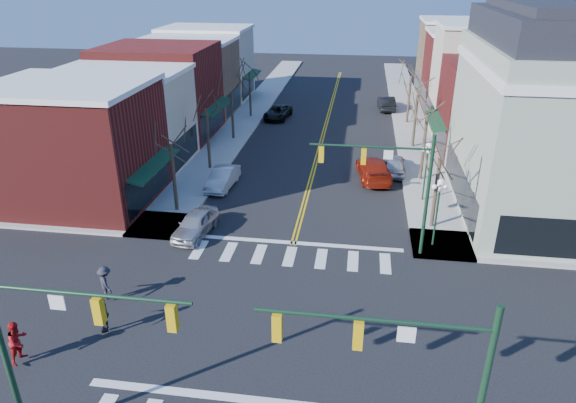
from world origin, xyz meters
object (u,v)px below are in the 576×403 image
at_px(car_left_mid, 223,178).
at_px(pedestrian_dark_a, 104,314).
at_px(car_left_far, 278,112).
at_px(car_right_near, 374,169).
at_px(car_left_near, 195,224).
at_px(car_right_far, 386,103).
at_px(lamppost_corner, 438,201).
at_px(victorian_corner, 571,116).
at_px(lamppost_midblock, 427,162).
at_px(pedestrian_red_b, 18,341).
at_px(pedestrian_dark_b, 106,283).
at_px(car_right_mid, 394,164).

height_order(car_left_mid, pedestrian_dark_a, pedestrian_dark_a).
bearing_deg(car_left_far, car_right_near, -50.74).
bearing_deg(car_left_near, car_right_far, 76.69).
bearing_deg(car_left_far, lamppost_corner, -55.82).
distance_m(victorian_corner, car_right_near, 13.77).
relative_size(car_left_near, car_right_near, 0.76).
xyz_separation_m(lamppost_midblock, pedestrian_dark_a, (-15.50, -16.63, -1.92)).
relative_size(lamppost_corner, car_right_near, 0.77).
distance_m(pedestrian_red_b, pedestrian_dark_a, 3.47).
distance_m(car_left_mid, pedestrian_dark_a, 17.19).
bearing_deg(car_left_far, car_left_mid, -86.01).
bearing_deg(car_left_far, pedestrian_red_b, -89.59).
relative_size(lamppost_midblock, car_left_mid, 0.99).
bearing_deg(pedestrian_red_b, victorian_corner, -46.83).
xyz_separation_m(pedestrian_red_b, pedestrian_dark_b, (1.53, 4.65, -0.07)).
relative_size(victorian_corner, car_right_mid, 3.23).
bearing_deg(pedestrian_red_b, car_right_near, -24.60).
distance_m(lamppost_midblock, pedestrian_dark_b, 21.95).
height_order(car_right_mid, pedestrian_red_b, pedestrian_red_b).
xyz_separation_m(car_right_mid, car_right_far, (0.00, 20.05, 0.04)).
height_order(car_left_near, car_left_far, car_left_near).
bearing_deg(lamppost_corner, pedestrian_dark_b, -154.77).
bearing_deg(car_right_near, car_right_mid, -144.07).
relative_size(lamppost_corner, car_left_near, 1.01).
bearing_deg(pedestrian_dark_b, car_right_near, -79.93).
relative_size(car_left_mid, pedestrian_red_b, 2.30).
height_order(car_left_far, car_right_far, car_right_far).
relative_size(car_left_mid, car_right_far, 0.91).
bearing_deg(lamppost_corner, pedestrian_red_b, -145.44).
relative_size(car_right_near, pedestrian_dark_b, 3.19).
height_order(car_right_near, pedestrian_red_b, pedestrian_red_b).
bearing_deg(pedestrian_red_b, lamppost_corner, -47.24).
bearing_deg(car_left_near, car_right_mid, 52.42).
bearing_deg(lamppost_midblock, car_right_far, 94.05).
bearing_deg(car_left_mid, pedestrian_red_b, -96.24).
distance_m(victorian_corner, car_left_far, 30.54).
bearing_deg(car_left_mid, victorian_corner, 1.29).
xyz_separation_m(car_right_near, pedestrian_dark_a, (-12.10, -20.45, 0.22)).
height_order(car_right_near, pedestrian_dark_a, pedestrian_dark_a).
bearing_deg(car_left_near, lamppost_corner, 9.82).
xyz_separation_m(car_left_mid, pedestrian_red_b, (-3.48, -19.49, 0.38)).
height_order(car_right_mid, car_right_far, car_right_far).
distance_m(car_left_far, pedestrian_red_b, 39.16).
bearing_deg(victorian_corner, car_left_far, 136.93).
xyz_separation_m(car_left_mid, pedestrian_dark_b, (-1.94, -14.83, 0.32)).
bearing_deg(pedestrian_dark_b, pedestrian_red_b, 117.82).
height_order(lamppost_midblock, car_right_near, lamppost_midblock).
relative_size(lamppost_midblock, pedestrian_red_b, 2.28).
relative_size(car_right_near, pedestrian_red_b, 2.97).
xyz_separation_m(lamppost_corner, car_left_far, (-13.58, 26.45, -2.28)).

